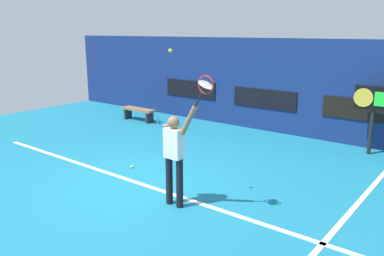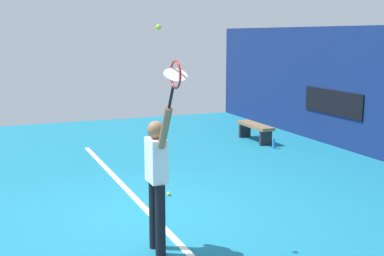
{
  "view_description": "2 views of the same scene",
  "coord_description": "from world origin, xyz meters",
  "px_view_note": "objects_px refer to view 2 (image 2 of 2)",
  "views": [
    {
      "loc": [
        5.81,
        -5.38,
        3.16
      ],
      "look_at": [
        1.67,
        -0.09,
        1.49
      ],
      "focal_mm": 36.78,
      "sensor_mm": 36.0,
      "label": 1
    },
    {
      "loc": [
        7.28,
        -2.21,
        2.73
      ],
      "look_at": [
        1.25,
        0.27,
        1.54
      ],
      "focal_mm": 48.06,
      "sensor_mm": 36.0,
      "label": 2
    }
  ],
  "objects_px": {
    "water_bottle": "(274,143)",
    "tennis_ball": "(158,27)",
    "tennis_player": "(157,175)",
    "tennis_racket": "(175,77)",
    "spare_ball": "(169,194)",
    "court_bench": "(255,128)"
  },
  "relations": [
    {
      "from": "tennis_player",
      "to": "spare_ball",
      "type": "distance_m",
      "value": 2.5
    },
    {
      "from": "tennis_ball",
      "to": "court_bench",
      "type": "distance_m",
      "value": 7.46
    },
    {
      "from": "tennis_racket",
      "to": "court_bench",
      "type": "relative_size",
      "value": 0.44
    },
    {
      "from": "tennis_player",
      "to": "tennis_ball",
      "type": "xyz_separation_m",
      "value": [
        -0.14,
        0.09,
        1.81
      ]
    },
    {
      "from": "tennis_ball",
      "to": "court_bench",
      "type": "height_order",
      "value": "tennis_ball"
    },
    {
      "from": "court_bench",
      "to": "water_bottle",
      "type": "height_order",
      "value": "court_bench"
    },
    {
      "from": "tennis_player",
      "to": "tennis_racket",
      "type": "height_order",
      "value": "tennis_racket"
    },
    {
      "from": "tennis_racket",
      "to": "tennis_ball",
      "type": "xyz_separation_m",
      "value": [
        -0.82,
        0.09,
        0.54
      ]
    },
    {
      "from": "court_bench",
      "to": "spare_ball",
      "type": "distance_m",
      "value": 5.04
    },
    {
      "from": "tennis_racket",
      "to": "spare_ball",
      "type": "height_order",
      "value": "tennis_racket"
    },
    {
      "from": "tennis_ball",
      "to": "spare_ball",
      "type": "relative_size",
      "value": 1.0
    },
    {
      "from": "court_bench",
      "to": "spare_ball",
      "type": "bearing_deg",
      "value": -46.24
    },
    {
      "from": "tennis_player",
      "to": "tennis_racket",
      "type": "xyz_separation_m",
      "value": [
        0.67,
        -0.0,
        1.27
      ]
    },
    {
      "from": "tennis_ball",
      "to": "court_bench",
      "type": "xyz_separation_m",
      "value": [
        -5.45,
        4.45,
        -2.48
      ]
    },
    {
      "from": "tennis_player",
      "to": "spare_ball",
      "type": "relative_size",
      "value": 28.52
    },
    {
      "from": "water_bottle",
      "to": "tennis_ball",
      "type": "bearing_deg",
      "value": -44.61
    },
    {
      "from": "tennis_ball",
      "to": "water_bottle",
      "type": "distance_m",
      "value": 6.89
    },
    {
      "from": "court_bench",
      "to": "spare_ball",
      "type": "xyz_separation_m",
      "value": [
        3.48,
        -3.63,
        -0.3
      ]
    },
    {
      "from": "tennis_player",
      "to": "water_bottle",
      "type": "height_order",
      "value": "tennis_player"
    },
    {
      "from": "water_bottle",
      "to": "court_bench",
      "type": "bearing_deg",
      "value": 180.0
    },
    {
      "from": "tennis_racket",
      "to": "court_bench",
      "type": "xyz_separation_m",
      "value": [
        -6.26,
        4.54,
        -1.94
      ]
    },
    {
      "from": "tennis_player",
      "to": "tennis_ball",
      "type": "distance_m",
      "value": 1.82
    }
  ]
}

